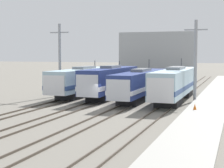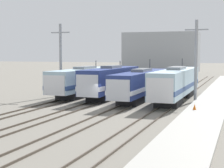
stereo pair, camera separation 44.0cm
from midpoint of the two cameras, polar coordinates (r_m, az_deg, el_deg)
ground_plane at (r=41.16m, az=-1.06°, el=-3.58°), size 400.00×400.00×0.00m
rail_pair_far_left at (r=43.87m, az=-9.16°, el=-3.03°), size 1.51×120.00×0.15m
rail_pair_center_left at (r=41.96m, az=-3.87°, el=-3.33°), size 1.51×120.00×0.15m
rail_pair_center_right at (r=40.44m, az=1.87°, el=-3.62°), size 1.51×120.00×0.15m
rail_pair_far_right at (r=39.36m, az=7.99°, el=-3.89°), size 1.51×120.00×0.15m
locomotive_far_left at (r=52.46m, az=-4.05°, el=0.52°), size 3.08×18.53×4.85m
locomotive_center_left at (r=49.55m, az=-0.03°, el=0.41°), size 2.95×16.68×4.85m
locomotive_center_right at (r=47.56m, az=4.66°, el=0.01°), size 2.86×19.52×5.12m
locomotive_far_right at (r=46.93m, az=9.95°, el=0.07°), size 3.06×19.99×5.26m
catenary_tower_left at (r=52.31m, az=-7.59°, el=3.83°), size 2.82×0.38×9.99m
catenary_tower_right at (r=46.92m, az=12.94°, el=3.66°), size 2.82×0.38×9.99m
platform at (r=38.74m, az=14.37°, el=-4.04°), size 4.00×120.00×0.28m
traffic_cone at (r=38.48m, az=12.79°, el=-3.43°), size 0.35×0.35×0.57m
depot_building at (r=123.95m, az=7.59°, el=4.84°), size 24.09×10.03×12.73m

